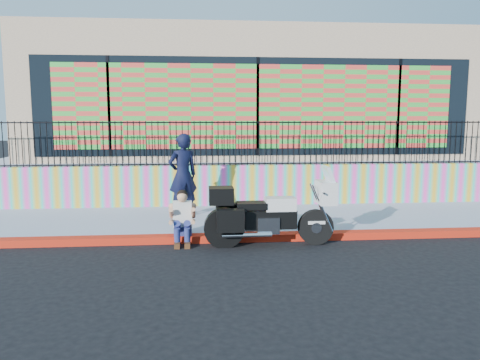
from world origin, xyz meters
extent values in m
plane|color=black|center=(0.00, 0.00, 0.00)|extent=(90.00, 90.00, 0.00)
cube|color=red|center=(0.00, 0.00, 0.07)|extent=(16.00, 0.30, 0.15)
cube|color=#959BB2|center=(0.00, 1.65, 0.07)|extent=(16.00, 3.00, 0.15)
cube|color=#FA41B1|center=(0.00, 3.25, 0.70)|extent=(16.00, 0.20, 1.10)
cube|color=#959BB2|center=(0.00, 8.35, 0.62)|extent=(16.00, 10.00, 1.25)
cube|color=tan|center=(0.00, 8.15, 3.25)|extent=(14.00, 8.00, 4.00)
cube|color=black|center=(0.00, 4.13, 2.85)|extent=(12.60, 0.04, 2.80)
cube|color=#E33E32|center=(0.00, 4.10, 2.85)|extent=(11.48, 0.02, 2.40)
cylinder|color=black|center=(0.62, -0.40, 0.36)|extent=(0.71, 0.15, 0.71)
cylinder|color=black|center=(-1.22, -0.40, 0.36)|extent=(0.71, 0.15, 0.71)
cube|color=black|center=(-0.30, -0.40, 0.54)|extent=(1.03, 0.30, 0.37)
cube|color=silver|center=(-0.36, -0.40, 0.43)|extent=(0.43, 0.37, 0.32)
cube|color=silver|center=(-0.11, -0.40, 0.84)|extent=(0.60, 0.35, 0.26)
cube|color=black|center=(-0.68, -0.40, 0.82)|extent=(0.60, 0.37, 0.13)
cube|color=silver|center=(0.81, -0.40, 1.06)|extent=(0.32, 0.56, 0.45)
cube|color=silver|center=(0.85, -0.40, 1.41)|extent=(0.20, 0.50, 0.37)
cube|color=black|center=(-1.28, -0.40, 1.03)|extent=(0.48, 0.45, 0.32)
cube|color=black|center=(-1.12, -0.73, 0.60)|extent=(0.52, 0.19, 0.43)
cube|color=black|center=(-1.12, -0.08, 0.60)|extent=(0.52, 0.19, 0.43)
cube|color=silver|center=(0.62, -0.40, 0.47)|extent=(0.35, 0.17, 0.06)
imported|color=black|center=(-2.10, 1.95, 1.15)|extent=(0.86, 0.73, 2.01)
cube|color=navy|center=(-2.05, 0.05, 0.24)|extent=(0.36, 0.28, 0.18)
cube|color=silver|center=(-2.05, 0.01, 0.59)|extent=(0.38, 0.27, 0.54)
sphere|color=tan|center=(-2.05, -0.03, 0.95)|extent=(0.21, 0.21, 0.21)
cube|color=#472814|center=(-2.15, -0.39, 0.05)|extent=(0.11, 0.26, 0.10)
cube|color=#472814|center=(-1.95, -0.39, 0.05)|extent=(0.11, 0.26, 0.10)
camera|label=1|loc=(-1.70, -9.40, 2.54)|focal=35.00mm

